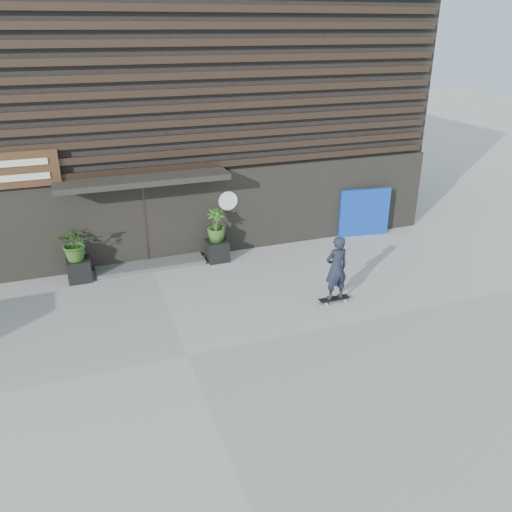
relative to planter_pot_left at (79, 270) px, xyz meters
name	(u,v)px	position (x,y,z in m)	size (l,w,h in m)	color
ground	(187,356)	(1.90, -4.40, -0.30)	(80.00, 80.00, 0.00)	#9E9C95
entrance_step	(151,265)	(1.90, 0.20, -0.24)	(3.00, 0.80, 0.12)	#4A4947
planter_pot_left	(79,270)	(0.00, 0.00, 0.00)	(0.60, 0.60, 0.60)	black
bamboo_left	(75,243)	(0.00, 0.00, 0.78)	(0.86, 0.75, 0.96)	#2D591E
planter_pot_right	(217,250)	(3.80, 0.00, 0.00)	(0.60, 0.60, 0.60)	black
bamboo_right	(216,225)	(3.80, 0.00, 0.78)	(0.54, 0.54, 0.96)	#2D591E
blue_tarp	(364,212)	(8.78, 0.30, 0.47)	(1.65, 0.12, 1.55)	#0C329F
building	(115,98)	(1.90, 5.56, 3.69)	(18.00, 11.00, 8.00)	black
skateboarder	(336,269)	(5.82, -3.37, 0.60)	(0.78, 0.43, 1.73)	black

